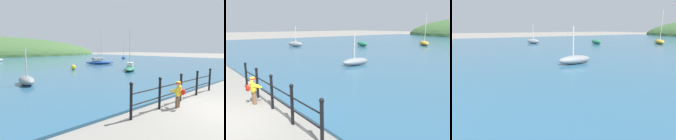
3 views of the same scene
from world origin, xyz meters
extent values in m
plane|color=gray|center=(0.00, 0.00, 0.00)|extent=(200.00, 200.00, 0.00)
cube|color=#2D5B7A|center=(0.00, 32.00, 0.05)|extent=(80.00, 60.00, 0.10)
cylinder|color=black|center=(-3.12, 1.50, 0.55)|extent=(0.09, 0.09, 1.10)
sphere|color=black|center=(-3.12, 1.50, 1.15)|extent=(0.12, 0.12, 0.12)
cylinder|color=black|center=(-1.59, 1.50, 0.55)|extent=(0.09, 0.09, 1.10)
sphere|color=black|center=(-1.59, 1.50, 1.15)|extent=(0.12, 0.12, 0.12)
cylinder|color=black|center=(-0.06, 1.50, 0.55)|extent=(0.09, 0.09, 1.10)
sphere|color=black|center=(-0.06, 1.50, 1.15)|extent=(0.12, 0.12, 0.12)
cylinder|color=black|center=(1.47, 1.50, 0.55)|extent=(0.09, 0.09, 1.10)
sphere|color=black|center=(1.47, 1.50, 1.15)|extent=(0.12, 0.12, 0.12)
cylinder|color=black|center=(2.99, 1.50, 0.55)|extent=(0.09, 0.09, 1.10)
sphere|color=black|center=(2.99, 1.50, 1.15)|extent=(0.12, 0.12, 0.12)
cylinder|color=black|center=(-0.06, 1.50, 0.82)|extent=(6.12, 0.04, 0.04)
cylinder|color=black|center=(-0.06, 1.50, 0.45)|extent=(6.12, 0.04, 0.04)
cylinder|color=brown|center=(-0.99, 1.14, 0.21)|extent=(0.11, 0.11, 0.42)
cylinder|color=brown|center=(-0.86, 1.15, 0.21)|extent=(0.11, 0.11, 0.42)
ellipsoid|color=yellow|center=(-0.92, 1.15, 0.62)|extent=(0.31, 0.23, 0.40)
ellipsoid|color=yellow|center=(-0.92, 1.09, 0.80)|extent=(0.20, 0.13, 0.18)
cylinder|color=yellow|center=(-1.06, 1.23, 0.67)|extent=(0.10, 0.32, 0.19)
cylinder|color=yellow|center=(-0.78, 1.24, 0.67)|extent=(0.10, 0.32, 0.19)
sphere|color=tan|center=(-0.92, 1.15, 0.92)|extent=(0.17, 0.17, 0.17)
cylinder|color=red|center=(-0.92, 1.15, 0.94)|extent=(0.17, 0.17, 0.04)
cylinder|color=yellow|center=(-0.92, 1.15, 0.98)|extent=(0.16, 0.16, 0.04)
ellipsoid|color=red|center=(-0.91, 0.95, 0.64)|extent=(0.23, 0.14, 0.24)
sphere|color=black|center=(-0.96, 0.88, 0.70)|extent=(0.04, 0.04, 0.04)
sphere|color=black|center=(-0.86, 0.89, 0.59)|extent=(0.04, 0.04, 0.04)
ellipsoid|color=#287551|center=(5.58, 9.91, 0.31)|extent=(3.21, 2.83, 0.42)
cube|color=silver|center=(5.77, 10.06, 0.72)|extent=(1.07, 1.01, 0.38)
cylinder|color=beige|center=(5.45, 9.81, 2.33)|extent=(0.07, 0.07, 3.61)
ellipsoid|color=#1E4793|center=(7.91, 18.13, 0.34)|extent=(4.17, 3.09, 0.48)
cube|color=silver|center=(7.65, 18.28, 0.79)|extent=(1.34, 1.18, 0.43)
cylinder|color=beige|center=(8.09, 18.04, 2.79)|extent=(0.07, 0.07, 4.43)
ellipsoid|color=gray|center=(-4.23, 9.07, 0.36)|extent=(0.89, 2.19, 0.52)
cylinder|color=beige|center=(-4.24, 8.97, 1.48)|extent=(0.07, 0.07, 1.72)
ellipsoid|color=#1E4793|center=(21.55, 27.27, 0.36)|extent=(2.69, 2.50, 0.52)
cylinder|color=beige|center=(21.45, 27.17, 1.74)|extent=(0.07, 0.07, 2.23)
ellipsoid|color=gray|center=(12.57, 25.17, 0.43)|extent=(2.02, 2.79, 0.65)
cylinder|color=beige|center=(12.63, 25.05, 1.82)|extent=(0.07, 0.07, 2.13)
sphere|color=yellow|center=(1.64, 14.24, 0.36)|extent=(0.53, 0.53, 0.53)
camera|label=1|loc=(-7.01, -2.15, 2.21)|focal=28.00mm
camera|label=2|loc=(6.90, -1.04, 2.78)|focal=35.00mm
camera|label=3|loc=(4.43, 3.21, 2.18)|focal=28.00mm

